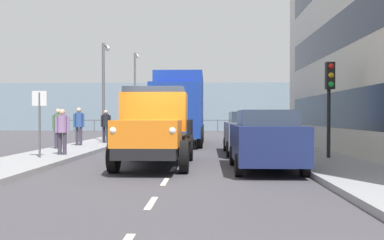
# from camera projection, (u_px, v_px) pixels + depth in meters

# --- Properties ---
(ground_plane) EXTENTS (80.00, 80.00, 0.00)m
(ground_plane) POSITION_uv_depth(u_px,v_px,m) (187.00, 147.00, 20.75)
(ground_plane) COLOR #423F44
(sidewalk_left) EXTENTS (2.44, 41.14, 0.15)m
(sidewalk_left) POSITION_uv_depth(u_px,v_px,m) (285.00, 146.00, 20.57)
(sidewalk_left) COLOR gray
(sidewalk_left) RESTS_ON ground_plane
(sidewalk_right) EXTENTS (2.44, 41.14, 0.15)m
(sidewalk_right) POSITION_uv_depth(u_px,v_px,m) (90.00, 146.00, 20.92)
(sidewalk_right) COLOR gray
(sidewalk_right) RESTS_ON ground_plane
(road_centreline_markings) EXTENTS (0.12, 37.28, 0.01)m
(road_centreline_markings) POSITION_uv_depth(u_px,v_px,m) (186.00, 149.00, 19.97)
(road_centreline_markings) COLOR silver
(road_centreline_markings) RESTS_ON ground_plane
(sea_horizon) EXTENTS (80.00, 0.80, 5.00)m
(sea_horizon) POSITION_uv_depth(u_px,v_px,m) (198.00, 107.00, 44.27)
(sea_horizon) COLOR gray
(sea_horizon) RESTS_ON ground_plane
(seawall_railing) EXTENTS (28.08, 0.08, 1.20)m
(seawall_railing) POSITION_uv_depth(u_px,v_px,m) (197.00, 122.00, 40.69)
(seawall_railing) COLOR #4C5156
(seawall_railing) RESTS_ON ground_plane
(truck_vintage_orange) EXTENTS (2.17, 5.64, 2.43)m
(truck_vintage_orange) POSITION_uv_depth(u_px,v_px,m) (155.00, 128.00, 12.79)
(truck_vintage_orange) COLOR black
(truck_vintage_orange) RESTS_ON ground_plane
(lorry_cargo_blue) EXTENTS (2.58, 8.20, 3.87)m
(lorry_cargo_blue) POSITION_uv_depth(u_px,v_px,m) (180.00, 106.00, 23.04)
(lorry_cargo_blue) COLOR #193899
(lorry_cargo_blue) RESTS_ON ground_plane
(car_navy_kerbside_near) EXTENTS (1.86, 4.09, 1.72)m
(car_navy_kerbside_near) POSITION_uv_depth(u_px,v_px,m) (265.00, 139.00, 12.02)
(car_navy_kerbside_near) COLOR navy
(car_navy_kerbside_near) RESTS_ON ground_plane
(car_grey_kerbside_1) EXTENTS (1.85, 4.48, 1.72)m
(car_grey_kerbside_1) POSITION_uv_depth(u_px,v_px,m) (248.00, 132.00, 17.16)
(car_grey_kerbside_1) COLOR slate
(car_grey_kerbside_1) RESTS_ON ground_plane
(car_maroon_oppositeside_0) EXTENTS (1.81, 4.16, 1.72)m
(car_maroon_oppositeside_0) POSITION_uv_depth(u_px,v_px,m) (145.00, 127.00, 24.59)
(car_maroon_oppositeside_0) COLOR maroon
(car_maroon_oppositeside_0) RESTS_ON ground_plane
(pedestrian_couple_a) EXTENTS (0.53, 0.34, 1.65)m
(pedestrian_couple_a) POSITION_uv_depth(u_px,v_px,m) (62.00, 128.00, 15.32)
(pedestrian_couple_a) COLOR #383342
(pedestrian_couple_a) RESTS_ON sidewalk_right
(pedestrian_couple_b) EXTENTS (0.53, 0.34, 1.71)m
(pedestrian_couple_b) POSITION_uv_depth(u_px,v_px,m) (58.00, 125.00, 18.10)
(pedestrian_couple_b) COLOR #383342
(pedestrian_couple_b) RESTS_ON sidewalk_right
(pedestrian_strolling) EXTENTS (0.53, 0.34, 1.80)m
(pedestrian_strolling) POSITION_uv_depth(u_px,v_px,m) (79.00, 123.00, 20.11)
(pedestrian_strolling) COLOR #383342
(pedestrian_strolling) RESTS_ON sidewalk_right
(pedestrian_by_lamp) EXTENTS (0.53, 0.34, 1.72)m
(pedestrian_by_lamp) POSITION_uv_depth(u_px,v_px,m) (106.00, 123.00, 22.10)
(pedestrian_by_lamp) COLOR black
(pedestrian_by_lamp) RESTS_ON sidewalk_right
(traffic_light_near) EXTENTS (0.28, 0.41, 3.20)m
(traffic_light_near) POSITION_uv_depth(u_px,v_px,m) (330.00, 89.00, 14.08)
(traffic_light_near) COLOR black
(traffic_light_near) RESTS_ON sidewalk_left
(lamp_post_promenade) EXTENTS (0.32, 1.14, 5.52)m
(lamp_post_promenade) POSITION_uv_depth(u_px,v_px,m) (104.00, 82.00, 23.98)
(lamp_post_promenade) COLOR #59595B
(lamp_post_promenade) RESTS_ON sidewalk_right
(lamp_post_far) EXTENTS (0.32, 1.14, 6.38)m
(lamp_post_far) POSITION_uv_depth(u_px,v_px,m) (135.00, 86.00, 33.40)
(lamp_post_far) COLOR #59595B
(lamp_post_far) RESTS_ON sidewalk_right
(street_sign) EXTENTS (0.50, 0.07, 2.25)m
(street_sign) POSITION_uv_depth(u_px,v_px,m) (40.00, 112.00, 14.25)
(street_sign) COLOR #4C4C4C
(street_sign) RESTS_ON sidewalk_right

